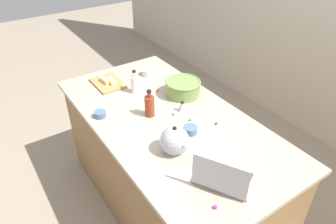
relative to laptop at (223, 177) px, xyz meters
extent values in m
plane|color=gray|center=(-0.68, 0.10, -0.95)|extent=(12.00, 12.00, 0.00)
cube|color=olive|center=(-0.68, 0.10, -0.51)|extent=(1.86, 0.93, 0.87)
cube|color=tan|center=(-0.68, 0.10, -0.06)|extent=(1.92, 0.99, 0.03)
cube|color=#B7B7BC|center=(-0.02, 0.03, -0.04)|extent=(0.38, 0.34, 0.02)
cube|color=black|center=(-0.02, 0.04, -0.03)|extent=(0.31, 0.27, 0.00)
cube|color=#B7B7BC|center=(0.04, -0.07, 0.07)|extent=(0.27, 0.16, 0.20)
cube|color=#333842|center=(0.03, -0.06, 0.07)|extent=(0.24, 0.13, 0.18)
cylinder|color=#72934C|center=(-0.88, 0.37, 0.01)|extent=(0.27, 0.27, 0.11)
cylinder|color=black|center=(-0.88, 0.37, 0.02)|extent=(0.22, 0.22, 0.10)
torus|color=#72934C|center=(-0.88, 0.37, 0.07)|extent=(0.28, 0.28, 0.02)
cylinder|color=white|center=(-1.12, 0.08, 0.02)|extent=(0.06, 0.06, 0.14)
cylinder|color=white|center=(-1.12, 0.08, 0.11)|extent=(0.03, 0.03, 0.04)
cylinder|color=black|center=(-1.12, 0.08, 0.14)|extent=(0.03, 0.03, 0.01)
cylinder|color=maroon|center=(-0.78, 0.01, 0.03)|extent=(0.07, 0.07, 0.15)
cylinder|color=maroon|center=(-0.78, 0.01, 0.13)|extent=(0.03, 0.03, 0.04)
cylinder|color=black|center=(-0.78, 0.01, 0.15)|extent=(0.03, 0.03, 0.01)
cylinder|color=#ADADB2|center=(-0.36, -0.07, -0.04)|extent=(0.13, 0.13, 0.01)
sphere|color=#ADADB2|center=(-0.36, -0.07, 0.03)|extent=(0.18, 0.18, 0.18)
cone|color=#ADADB2|center=(-0.28, -0.07, 0.05)|extent=(0.08, 0.03, 0.07)
sphere|color=black|center=(-0.36, -0.07, 0.13)|extent=(0.02, 0.02, 0.02)
cube|color=#AD7F4C|center=(-1.37, -0.05, -0.04)|extent=(0.30, 0.22, 0.02)
cube|color=#F4E58C|center=(-1.38, -0.07, -0.01)|extent=(0.11, 0.05, 0.04)
cube|color=#F4E58C|center=(-1.34, -0.02, -0.01)|extent=(0.11, 0.05, 0.04)
cylinder|color=slate|center=(-0.46, 0.12, -0.02)|extent=(0.09, 0.09, 0.05)
cylinder|color=slate|center=(-0.96, -0.30, -0.03)|extent=(0.09, 0.09, 0.04)
cylinder|color=beige|center=(-1.33, 0.32, -0.02)|extent=(0.10, 0.10, 0.05)
cone|color=#B2B2B7|center=(-0.70, 0.23, -0.01)|extent=(0.07, 0.07, 0.07)
cylinder|color=black|center=(-0.70, 0.23, 0.03)|extent=(0.02, 0.02, 0.01)
sphere|color=#CC3399|center=(-0.69, 0.15, -0.04)|extent=(0.02, 0.02, 0.02)
sphere|color=orange|center=(-1.04, 0.24, -0.04)|extent=(0.02, 0.02, 0.02)
sphere|color=red|center=(-0.43, 0.33, -0.04)|extent=(0.02, 0.02, 0.02)
sphere|color=#CC3399|center=(0.11, -0.14, -0.04)|extent=(0.02, 0.02, 0.02)
sphere|color=green|center=(-0.56, 0.21, -0.04)|extent=(0.02, 0.02, 0.02)
camera|label=1|loc=(0.82, -0.91, 1.23)|focal=33.25mm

